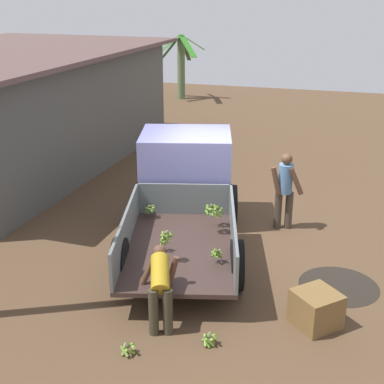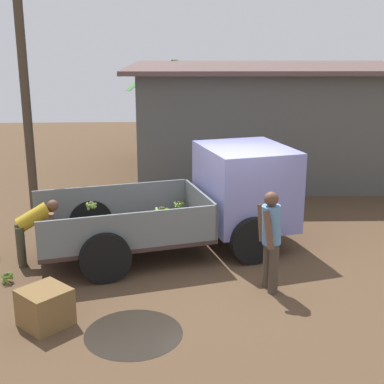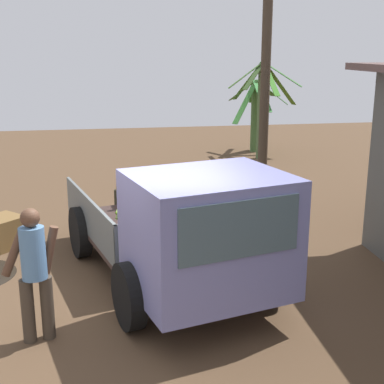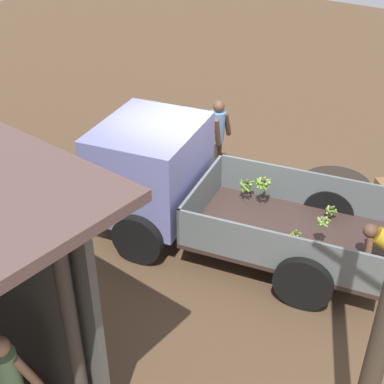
% 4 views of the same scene
% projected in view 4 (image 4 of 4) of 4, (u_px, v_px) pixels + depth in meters
% --- Properties ---
extents(ground, '(36.00, 36.00, 0.00)m').
position_uv_depth(ground, '(199.00, 212.00, 10.28)').
color(ground, brown).
extents(mud_patch_0, '(1.41, 1.41, 0.01)m').
position_uv_depth(mud_patch_0, '(336.00, 182.00, 11.22)').
color(mud_patch_0, black).
rests_on(mud_patch_0, ground).
extents(cargo_truck, '(5.26, 3.15, 2.01)m').
position_uv_depth(cargo_truck, '(175.00, 180.00, 9.21)').
color(cargo_truck, '#392925').
rests_on(cargo_truck, ground).
extents(person_foreground_visitor, '(0.41, 0.73, 1.71)m').
position_uv_depth(person_foreground_visitor, '(217.00, 135.00, 10.96)').
color(person_foreground_visitor, '#42372B').
rests_on(person_foreground_visitor, ground).
extents(person_bystander_near_shed, '(0.48, 0.63, 1.61)m').
position_uv_depth(person_bystander_near_shed, '(10.00, 384.00, 5.87)').
color(person_bystander_near_shed, brown).
rests_on(person_bystander_near_shed, ground).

